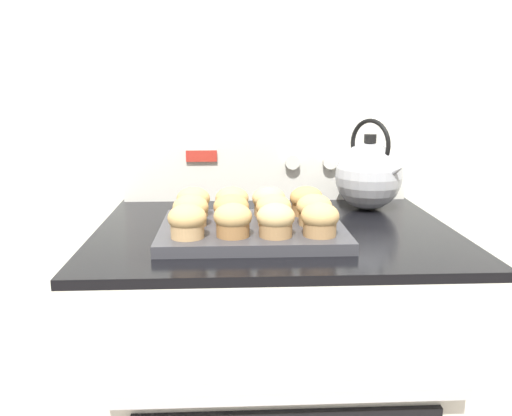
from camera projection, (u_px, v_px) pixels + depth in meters
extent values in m
cube|color=silver|center=(264.00, 89.00, 1.42)|extent=(8.00, 0.05, 2.40)
cube|color=#B2B2B7|center=(290.00, 395.00, 0.88)|extent=(0.60, 0.02, 0.02)
cube|color=black|center=(274.00, 230.00, 1.16)|extent=(0.74, 0.62, 0.02)
cube|color=silver|center=(265.00, 160.00, 1.41)|extent=(0.73, 0.05, 0.20)
cube|color=#B72D23|center=(201.00, 156.00, 1.37)|extent=(0.08, 0.01, 0.03)
cylinder|color=silver|center=(292.00, 162.00, 1.38)|extent=(0.04, 0.02, 0.04)
cylinder|color=silver|center=(330.00, 162.00, 1.38)|extent=(0.04, 0.02, 0.04)
cylinder|color=silver|center=(368.00, 162.00, 1.39)|extent=(0.04, 0.02, 0.04)
cube|color=#38383D|center=(252.00, 230.00, 1.08)|extent=(0.36, 0.28, 0.02)
cylinder|color=tan|center=(187.00, 230.00, 0.99)|extent=(0.06, 0.06, 0.03)
ellipsoid|color=tan|center=(187.00, 218.00, 0.98)|extent=(0.07, 0.07, 0.05)
cylinder|color=olive|center=(233.00, 229.00, 1.00)|extent=(0.06, 0.06, 0.03)
ellipsoid|color=tan|center=(233.00, 216.00, 0.99)|extent=(0.07, 0.07, 0.05)
cylinder|color=#A37A4C|center=(276.00, 229.00, 1.00)|extent=(0.06, 0.06, 0.03)
ellipsoid|color=tan|center=(276.00, 217.00, 0.99)|extent=(0.07, 0.07, 0.05)
cylinder|color=#A37A4C|center=(320.00, 228.00, 1.00)|extent=(0.06, 0.06, 0.03)
ellipsoid|color=tan|center=(320.00, 216.00, 1.00)|extent=(0.07, 0.07, 0.05)
cylinder|color=tan|center=(191.00, 219.00, 1.07)|extent=(0.06, 0.06, 0.03)
ellipsoid|color=tan|center=(191.00, 207.00, 1.06)|extent=(0.07, 0.07, 0.05)
cylinder|color=tan|center=(231.00, 218.00, 1.07)|extent=(0.06, 0.06, 0.03)
ellipsoid|color=tan|center=(231.00, 207.00, 1.07)|extent=(0.07, 0.07, 0.05)
cylinder|color=tan|center=(274.00, 218.00, 1.07)|extent=(0.06, 0.06, 0.03)
ellipsoid|color=tan|center=(274.00, 207.00, 1.07)|extent=(0.07, 0.07, 0.05)
cylinder|color=tan|center=(314.00, 218.00, 1.08)|extent=(0.06, 0.06, 0.03)
ellipsoid|color=tan|center=(314.00, 206.00, 1.07)|extent=(0.07, 0.07, 0.05)
cylinder|color=tan|center=(194.00, 209.00, 1.15)|extent=(0.06, 0.06, 0.03)
ellipsoid|color=tan|center=(193.00, 199.00, 1.14)|extent=(0.07, 0.07, 0.05)
cylinder|color=tan|center=(232.00, 209.00, 1.15)|extent=(0.06, 0.06, 0.03)
ellipsoid|color=tan|center=(232.00, 198.00, 1.15)|extent=(0.07, 0.07, 0.05)
cylinder|color=tan|center=(269.00, 209.00, 1.15)|extent=(0.06, 0.06, 0.03)
ellipsoid|color=tan|center=(269.00, 198.00, 1.15)|extent=(0.07, 0.07, 0.05)
cylinder|color=olive|center=(306.00, 208.00, 1.16)|extent=(0.06, 0.06, 0.03)
ellipsoid|color=tan|center=(306.00, 198.00, 1.15)|extent=(0.07, 0.07, 0.05)
sphere|color=#ADAFB5|center=(368.00, 176.00, 1.30)|extent=(0.16, 0.16, 0.16)
cylinder|color=black|center=(370.00, 139.00, 1.28)|extent=(0.03, 0.03, 0.02)
cone|color=#ADAFB5|center=(393.00, 172.00, 1.23)|extent=(0.07, 0.08, 0.06)
torus|color=black|center=(370.00, 145.00, 1.28)|extent=(0.08, 0.11, 0.12)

